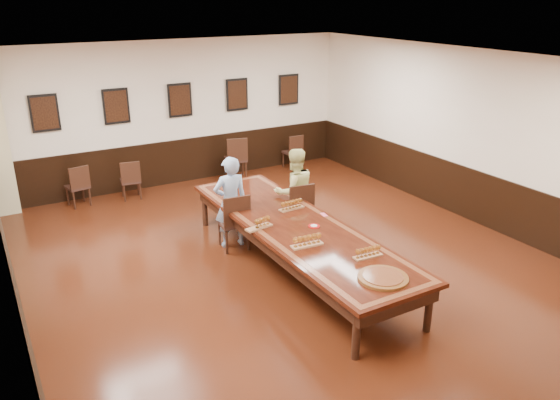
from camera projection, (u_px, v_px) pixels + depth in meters
floor at (296, 269)px, 8.72m from camera, size 8.00×10.00×0.02m
ceiling at (298, 63)px, 7.57m from camera, size 8.00×10.00×0.02m
wall_back at (180, 113)px, 12.20m from camera, size 8.00×0.02×3.20m
wall_left at (0, 226)px, 6.27m from camera, size 0.02×10.00×3.20m
wall_right at (483, 139)px, 10.01m from camera, size 0.02×10.00×3.20m
chair_man at (233, 221)px, 9.25m from camera, size 0.52×0.56×1.00m
chair_woman at (297, 208)px, 9.75m from camera, size 0.53×0.57×1.01m
spare_chair_a at (77, 185)px, 11.14m from camera, size 0.49×0.52×0.87m
spare_chair_b at (130, 179)px, 11.53m from camera, size 0.46×0.49×0.85m
spare_chair_c at (236, 158)px, 12.75m from camera, size 0.59×0.62×1.02m
spare_chair_d at (292, 151)px, 13.56m from camera, size 0.41×0.44×0.86m
person_man at (231, 202)px, 9.23m from camera, size 0.62×0.44×1.60m
person_woman at (294, 192)px, 9.74m from camera, size 0.85×0.70×1.58m
pink_phone at (324, 215)px, 8.82m from camera, size 0.09×0.15×0.01m
wainscoting at (296, 240)px, 8.53m from camera, size 8.00×10.00×1.00m
conference_table at (296, 233)px, 8.50m from camera, size 1.40×5.00×0.76m
posters at (180, 100)px, 12.04m from camera, size 6.14×0.04×0.74m
flight_a at (260, 223)px, 8.31m from camera, size 0.46×0.21×0.17m
flight_b at (292, 205)px, 9.03m from camera, size 0.45×0.17×0.16m
flight_c at (307, 241)px, 7.71m from camera, size 0.48×0.18×0.18m
flight_d at (368, 252)px, 7.39m from camera, size 0.43×0.16×0.16m
red_plate_grp at (314, 226)px, 8.38m from camera, size 0.18×0.18×0.02m
carved_platter at (383, 278)px, 6.83m from camera, size 0.73×0.73×0.05m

